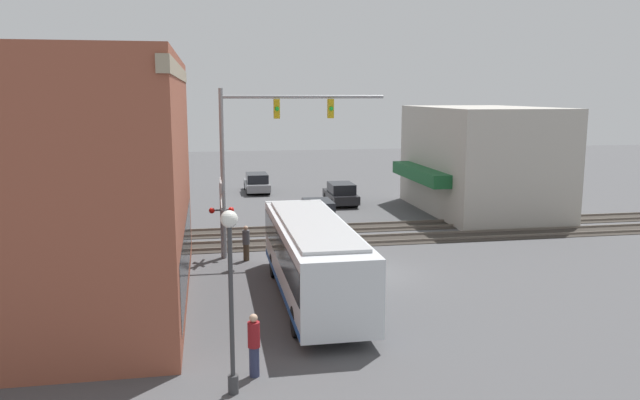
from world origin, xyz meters
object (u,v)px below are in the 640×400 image
(city_bus, at_px, (313,256))
(crossing_signal, at_px, (221,210))
(pedestrian_at_crossing, at_px, (246,243))
(parked_car_silver, at_px, (318,213))
(streetlamp, at_px, (231,286))
(parked_car_black, at_px, (341,194))
(pedestrian_by_lamp, at_px, (254,345))
(parked_car_grey, at_px, (257,183))

(city_bus, height_order, crossing_signal, crossing_signal)
(crossing_signal, height_order, pedestrian_at_crossing, crossing_signal)
(crossing_signal, distance_m, parked_car_silver, 9.09)
(parked_car_silver, bearing_deg, streetlamp, 164.05)
(city_bus, xyz_separation_m, pedestrian_at_crossing, (6.02, 2.14, -0.83))
(parked_car_silver, xyz_separation_m, parked_car_black, (6.39, -2.80, 0.03))
(crossing_signal, bearing_deg, city_bus, -154.60)
(pedestrian_by_lamp, bearing_deg, city_bus, -23.43)
(streetlamp, xyz_separation_m, pedestrian_at_crossing, (13.14, -1.18, -2.06))
(parked_car_black, xyz_separation_m, pedestrian_by_lamp, (-26.19, 8.10, 0.22))
(city_bus, bearing_deg, parked_car_silver, -10.84)
(city_bus, bearing_deg, crossing_signal, 25.40)
(city_bus, distance_m, pedestrian_by_lamp, 6.82)
(parked_car_grey, relative_size, pedestrian_at_crossing, 2.76)
(city_bus, height_order, parked_car_silver, city_bus)
(parked_car_black, relative_size, pedestrian_at_crossing, 2.62)
(pedestrian_by_lamp, bearing_deg, parked_car_silver, -14.98)
(city_bus, distance_m, parked_car_silver, 13.86)
(crossing_signal, height_order, parked_car_silver, crossing_signal)
(parked_car_grey, bearing_deg, pedestrian_at_crossing, 174.04)
(parked_car_black, xyz_separation_m, parked_car_grey, (6.54, 5.40, -0.00))
(parked_car_grey, xyz_separation_m, pedestrian_at_crossing, (-20.49, 2.14, 0.14))
(crossing_signal, height_order, streetlamp, streetlamp)
(crossing_signal, distance_m, parked_car_black, 15.83)
(crossing_signal, distance_m, pedestrian_at_crossing, 1.96)
(parked_car_black, height_order, pedestrian_at_crossing, pedestrian_at_crossing)
(pedestrian_by_lamp, bearing_deg, crossing_signal, 2.31)
(city_bus, bearing_deg, pedestrian_by_lamp, 156.57)
(streetlamp, height_order, parked_car_black, streetlamp)
(streetlamp, height_order, parked_car_grey, streetlamp)
(city_bus, xyz_separation_m, parked_car_black, (19.97, -5.40, -0.97))
(parked_car_grey, bearing_deg, crossing_signal, 170.73)
(city_bus, xyz_separation_m, pedestrian_by_lamp, (-6.22, 2.70, -0.75))
(parked_car_grey, distance_m, pedestrian_at_crossing, 20.60)
(parked_car_silver, distance_m, pedestrian_at_crossing, 8.92)
(crossing_signal, bearing_deg, parked_car_silver, -40.58)
(parked_car_grey, distance_m, pedestrian_by_lamp, 32.84)
(city_bus, relative_size, streetlamp, 2.21)
(pedestrian_by_lamp, bearing_deg, parked_car_black, -17.18)
(crossing_signal, relative_size, parked_car_silver, 0.85)
(parked_car_silver, relative_size, pedestrian_by_lamp, 2.49)
(streetlamp, bearing_deg, crossing_signal, -0.39)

